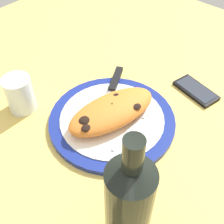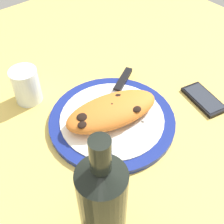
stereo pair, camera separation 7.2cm
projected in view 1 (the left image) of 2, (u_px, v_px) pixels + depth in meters
ground_plane at (112, 126)px, 76.16cm from camera, size 150.00×150.00×3.00cm
plate at (112, 120)px, 74.48cm from camera, size 32.15×32.15×1.73cm
calzone at (112, 112)px, 71.64cm from camera, size 25.91×15.97×4.91cm
fork at (135, 124)px, 72.12cm from camera, size 16.73×3.73×0.40cm
knife at (114, 85)px, 81.66cm from camera, size 20.81×12.20×1.20cm
smartphone at (196, 90)px, 82.65cm from camera, size 8.72×13.62×1.16cm
water_glass at (20, 96)px, 75.66cm from camera, size 7.25×7.25×9.82cm
wine_bottle at (129, 205)px, 46.65cm from camera, size 7.79×7.79×28.67cm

